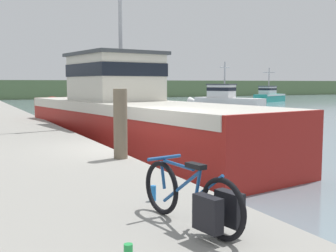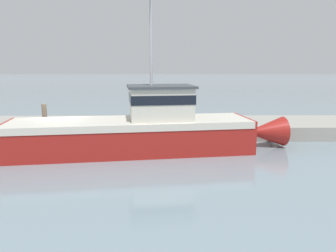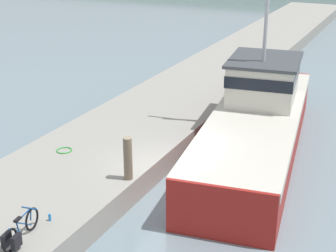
% 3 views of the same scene
% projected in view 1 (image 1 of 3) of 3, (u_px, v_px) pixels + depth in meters
% --- Properties ---
extents(ground_plane, '(320.00, 320.00, 0.00)m').
position_uv_depth(ground_plane, '(140.00, 182.00, 9.91)').
color(ground_plane, gray).
extents(far_shoreline, '(180.00, 5.00, 2.74)m').
position_uv_depth(far_shoreline, '(176.00, 89.00, 72.74)').
color(far_shoreline, '#567047').
rests_on(far_shoreline, ground_plane).
extents(fishing_boat_main, '(4.83, 14.66, 9.57)m').
position_uv_depth(fishing_boat_main, '(127.00, 114.00, 14.70)').
color(fishing_boat_main, maroon).
rests_on(fishing_boat_main, ground_plane).
extents(boat_orange_near, '(3.97, 7.98, 4.27)m').
position_uv_depth(boat_orange_near, '(225.00, 99.00, 38.59)').
color(boat_orange_near, silver).
rests_on(boat_orange_near, ground_plane).
extents(boat_red_outer, '(6.38, 4.00, 4.20)m').
position_uv_depth(boat_red_outer, '(269.00, 95.00, 52.30)').
color(boat_red_outer, teal).
rests_on(boat_red_outer, ground_plane).
extents(bicycle_touring, '(0.59, 1.62, 0.68)m').
position_uv_depth(bicycle_touring, '(199.00, 200.00, 4.27)').
color(bicycle_touring, black).
rests_on(bicycle_touring, dock_pier).
extents(mooring_post, '(0.27, 0.27, 1.39)m').
position_uv_depth(mooring_post, '(120.00, 124.00, 8.33)').
color(mooring_post, '#756651').
rests_on(mooring_post, dock_pier).
extents(water_bottle_on_curb, '(0.07, 0.07, 0.20)m').
position_uv_depth(water_bottle_on_curb, '(153.00, 193.00, 5.37)').
color(water_bottle_on_curb, blue).
rests_on(water_bottle_on_curb, dock_pier).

